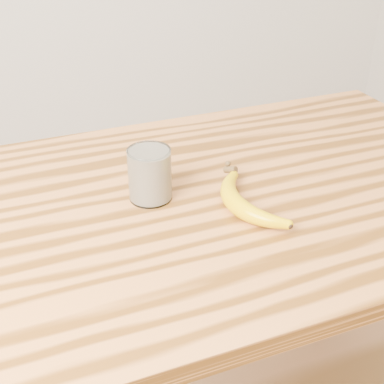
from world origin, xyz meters
name	(u,v)px	position (x,y,z in m)	size (l,w,h in m)	color
table	(236,237)	(0.00, 0.00, 0.77)	(1.20, 0.80, 0.90)	#AD6830
smoothie_glass	(150,174)	(-0.19, 0.03, 0.95)	(0.09, 0.09, 0.11)	white
banana	(235,204)	(-0.05, -0.08, 0.92)	(0.11, 0.31, 0.04)	#CFA300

